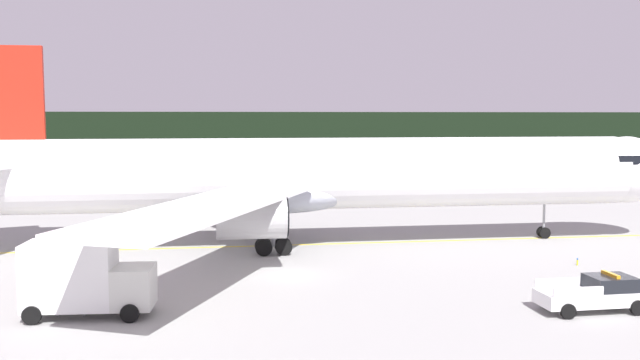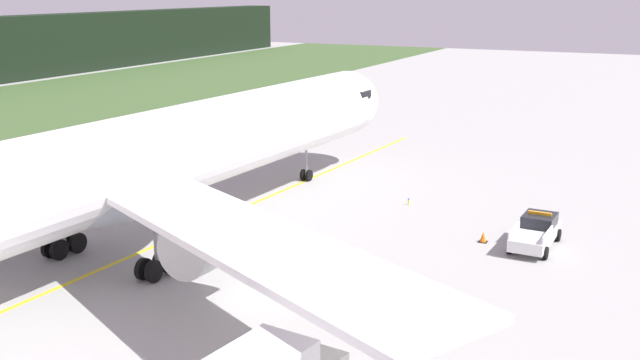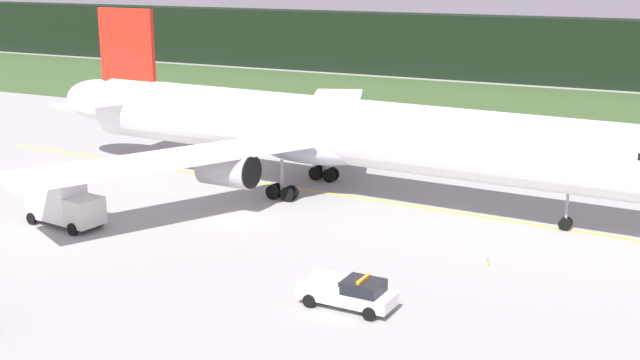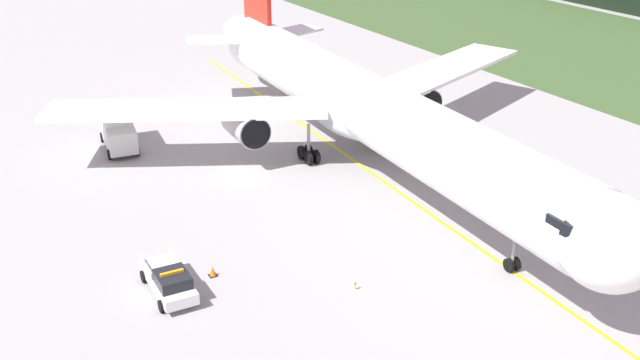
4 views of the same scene
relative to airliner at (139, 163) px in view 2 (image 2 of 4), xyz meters
The scene contains 6 objects.
ground 11.21m from the airliner, 107.64° to the right, with size 320.00×320.00×0.00m, color #979794.
taxiway_centerline_main 5.34m from the airliner, ahead, with size 78.36×0.30×0.01m, color yellow.
airliner is the anchor object (origin of this frame).
ops_pickup_truck 23.85m from the airliner, 62.02° to the right, with size 5.52×2.44×1.94m.
apron_cone 21.09m from the airliner, 59.64° to the right, with size 0.52×0.52×0.66m.
taxiway_edge_light_east 20.09m from the airliner, 33.80° to the right, with size 0.12×0.12×0.48m.
Camera 2 is at (-30.80, -18.62, 15.16)m, focal length 42.76 mm.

